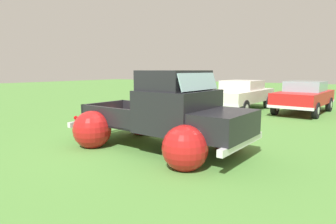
# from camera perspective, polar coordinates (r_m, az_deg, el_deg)

# --- Properties ---
(ground_plane) EXTENTS (80.00, 80.00, 0.00)m
(ground_plane) POSITION_cam_1_polar(r_m,az_deg,el_deg) (7.34, -2.22, -6.98)
(ground_plane) COLOR #548C3D
(vintage_pickup_truck) EXTENTS (4.71, 2.95, 1.96)m
(vintage_pickup_truck) POSITION_cam_1_polar(r_m,az_deg,el_deg) (6.94, 0.23, -1.45)
(vintage_pickup_truck) COLOR black
(vintage_pickup_truck) RESTS_ON ground
(show_car_0) EXTENTS (2.12, 4.62, 1.43)m
(show_car_0) POSITION_cam_1_polar(r_m,az_deg,el_deg) (14.48, 14.11, 3.47)
(show_car_0) COLOR black
(show_car_0) RESTS_ON ground
(show_car_1) EXTENTS (2.14, 4.31, 1.43)m
(show_car_1) POSITION_cam_1_polar(r_m,az_deg,el_deg) (14.43, 25.19, 2.90)
(show_car_1) COLOR black
(show_car_1) RESTS_ON ground
(spectator_0) EXTENTS (0.46, 0.51, 1.81)m
(spectator_0) POSITION_cam_1_polar(r_m,az_deg,el_deg) (16.57, 2.15, 5.17)
(spectator_0) COLOR navy
(spectator_0) RESTS_ON ground
(spectator_1) EXTENTS (0.48, 0.48, 1.60)m
(spectator_1) POSITION_cam_1_polar(r_m,az_deg,el_deg) (18.15, 4.05, 5.00)
(spectator_1) COLOR gray
(spectator_1) RESTS_ON ground
(spectator_2) EXTENTS (0.37, 0.54, 1.75)m
(spectator_2) POSITION_cam_1_polar(r_m,az_deg,el_deg) (17.50, 1.25, 5.22)
(spectator_2) COLOR #4C4742
(spectator_2) RESTS_ON ground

